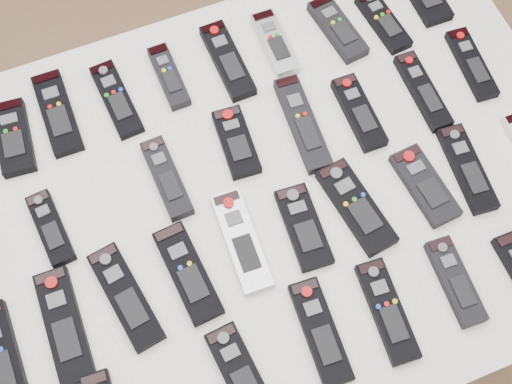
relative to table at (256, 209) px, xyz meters
name	(u,v)px	position (x,y,z in m)	size (l,w,h in m)	color
ground	(245,278)	(0.00, 0.09, -0.72)	(4.00, 4.00, 0.00)	#99724E
table	(256,209)	(0.00, 0.00, 0.00)	(1.25, 0.88, 0.78)	white
remote_1	(14,138)	(-0.38, 0.28, 0.07)	(0.06, 0.15, 0.02)	black
remote_2	(57,113)	(-0.29, 0.30, 0.07)	(0.06, 0.18, 0.02)	black
remote_3	(116,99)	(-0.18, 0.29, 0.07)	(0.05, 0.17, 0.02)	black
remote_4	(169,77)	(-0.06, 0.30, 0.07)	(0.04, 0.14, 0.02)	black
remote_5	(227,61)	(0.06, 0.29, 0.07)	(0.05, 0.18, 0.02)	black
remote_6	(275,44)	(0.16, 0.29, 0.07)	(0.05, 0.15, 0.02)	#B7B7BC
remote_7	(338,29)	(0.29, 0.28, 0.07)	(0.05, 0.16, 0.02)	black
remote_8	(383,22)	(0.39, 0.26, 0.07)	(0.05, 0.15, 0.02)	black
remote_11	(51,228)	(-0.36, 0.07, 0.07)	(0.04, 0.14, 0.02)	black
remote_12	(167,178)	(-0.14, 0.09, 0.07)	(0.04, 0.16, 0.02)	black
remote_13	(236,142)	(0.01, 0.11, 0.07)	(0.06, 0.14, 0.02)	black
remote_14	(303,124)	(0.14, 0.10, 0.07)	(0.05, 0.21, 0.02)	black
remote_15	(359,113)	(0.25, 0.08, 0.07)	(0.05, 0.16, 0.02)	black
remote_16	(423,91)	(0.38, 0.08, 0.07)	(0.04, 0.18, 0.02)	black
remote_17	(472,64)	(0.50, 0.10, 0.07)	(0.04, 0.16, 0.02)	black
remote_18	(0,359)	(-0.50, -0.12, 0.07)	(0.06, 0.19, 0.02)	black
remote_19	(64,325)	(-0.39, -0.10, 0.07)	(0.06, 0.20, 0.02)	black
remote_20	(126,297)	(-0.28, -0.10, 0.07)	(0.06, 0.19, 0.02)	black
remote_21	(188,273)	(-0.17, -0.10, 0.07)	(0.06, 0.18, 0.02)	black
remote_22	(242,241)	(-0.06, -0.08, 0.07)	(0.05, 0.19, 0.02)	#B7B7BC
remote_23	(304,227)	(0.06, -0.09, 0.07)	(0.06, 0.16, 0.02)	black
remote_24	(356,207)	(0.16, -0.09, 0.07)	(0.06, 0.18, 0.02)	black
remote_25	(425,185)	(0.29, -0.10, 0.07)	(0.06, 0.16, 0.02)	black
remote_26	(467,169)	(0.38, -0.10, 0.07)	(0.05, 0.18, 0.02)	black
remote_30	(240,374)	(-0.14, -0.29, 0.07)	(0.06, 0.16, 0.02)	black
remote_31	(320,332)	(0.01, -0.28, 0.07)	(0.05, 0.18, 0.02)	black
remote_32	(387,311)	(0.13, -0.28, 0.07)	(0.05, 0.18, 0.02)	black
remote_33	(455,281)	(0.26, -0.28, 0.07)	(0.05, 0.16, 0.02)	black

